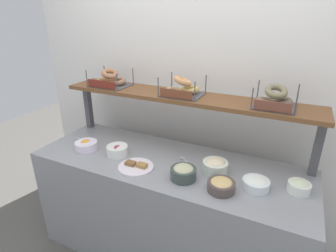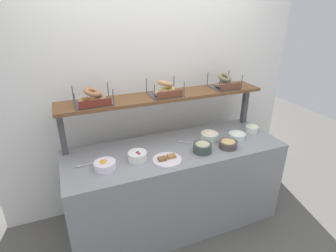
# 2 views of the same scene
# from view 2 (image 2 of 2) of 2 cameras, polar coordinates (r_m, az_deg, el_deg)

# --- Properties ---
(ground_plane) EXTENTS (8.00, 8.00, 0.00)m
(ground_plane) POSITION_cam_2_polar(r_m,az_deg,el_deg) (2.95, 1.47, -19.35)
(ground_plane) COLOR #595651
(back_wall) EXTENTS (3.20, 0.06, 2.40)m
(back_wall) POSITION_cam_2_polar(r_m,az_deg,el_deg) (2.78, -2.83, 6.77)
(back_wall) COLOR white
(back_wall) RESTS_ON ground_plane
(deli_counter) EXTENTS (2.00, 0.70, 0.85)m
(deli_counter) POSITION_cam_2_polar(r_m,az_deg,el_deg) (2.67, 1.57, -12.72)
(deli_counter) COLOR gray
(deli_counter) RESTS_ON ground_plane
(shelf_riser_left) EXTENTS (0.05, 0.05, 0.40)m
(shelf_riser_left) POSITION_cam_2_polar(r_m,az_deg,el_deg) (2.43, -21.74, -1.42)
(shelf_riser_left) COLOR #4C4C51
(shelf_riser_left) RESTS_ON deli_counter
(shelf_riser_right) EXTENTS (0.05, 0.05, 0.40)m
(shelf_riser_right) POSITION_cam_2_polar(r_m,az_deg,el_deg) (3.03, 16.12, 4.34)
(shelf_riser_right) COLOR #4C4C51
(shelf_riser_right) RESTS_ON deli_counter
(upper_shelf) EXTENTS (1.96, 0.32, 0.03)m
(upper_shelf) POSITION_cam_2_polar(r_m,az_deg,el_deg) (2.51, -0.70, 6.43)
(upper_shelf) COLOR brown
(upper_shelf) RESTS_ON shelf_riser_left
(bowl_fruit_salad) EXTENTS (0.17, 0.17, 0.08)m
(bowl_fruit_salad) POSITION_cam_2_polar(r_m,az_deg,el_deg) (2.19, -13.38, -8.13)
(bowl_fruit_salad) COLOR white
(bowl_fruit_salad) RESTS_ON deli_counter
(bowl_beet_salad) EXTENTS (0.16, 0.16, 0.08)m
(bowl_beet_salad) POSITION_cam_2_polar(r_m,az_deg,el_deg) (2.25, -6.53, -6.41)
(bowl_beet_salad) COLOR white
(bowl_beet_salad) RESTS_ON deli_counter
(bowl_potato_salad) EXTENTS (0.17, 0.17, 0.11)m
(bowl_potato_salad) POSITION_cam_2_polar(r_m,az_deg,el_deg) (2.57, 8.85, -2.13)
(bowl_potato_salad) COLOR silver
(bowl_potato_salad) RESTS_ON deli_counter
(bowl_cream_cheese) EXTENTS (0.16, 0.16, 0.07)m
(bowl_cream_cheese) POSITION_cam_2_polar(r_m,az_deg,el_deg) (2.68, 14.55, -1.94)
(bowl_cream_cheese) COLOR white
(bowl_cream_cheese) RESTS_ON deli_counter
(bowl_tuna_salad) EXTENTS (0.17, 0.17, 0.10)m
(bowl_tuna_salad) POSITION_cam_2_polar(r_m,az_deg,el_deg) (2.38, 7.37, -4.44)
(bowl_tuna_salad) COLOR #3D4944
(bowl_tuna_salad) RESTS_ON deli_counter
(bowl_scallion_spread) EXTENTS (0.13, 0.13, 0.08)m
(bowl_scallion_spread) POSITION_cam_2_polar(r_m,az_deg,el_deg) (2.87, 17.54, -0.46)
(bowl_scallion_spread) COLOR white
(bowl_scallion_spread) RESTS_ON deli_counter
(bowl_hummus) EXTENTS (0.17, 0.17, 0.08)m
(bowl_hummus) POSITION_cam_2_polar(r_m,az_deg,el_deg) (2.49, 12.71, -3.70)
(bowl_hummus) COLOR #524442
(bowl_hummus) RESTS_ON deli_counter
(serving_plate_white) EXTENTS (0.24, 0.24, 0.04)m
(serving_plate_white) POSITION_cam_2_polar(r_m,az_deg,el_deg) (2.25, -0.19, -7.16)
(serving_plate_white) COLOR white
(serving_plate_white) RESTS_ON deli_counter
(serving_spoon_near_plate) EXTENTS (0.15, 0.12, 0.01)m
(serving_spoon_near_plate) POSITION_cam_2_polar(r_m,az_deg,el_deg) (2.53, 3.53, -3.48)
(serving_spoon_near_plate) COLOR #B7B7BC
(serving_spoon_near_plate) RESTS_ON deli_counter
(serving_spoon_by_edge) EXTENTS (0.18, 0.03, 0.01)m
(serving_spoon_by_edge) POSITION_cam_2_polar(r_m,az_deg,el_deg) (2.28, -17.67, -8.03)
(serving_spoon_by_edge) COLOR #B7B7BC
(serving_spoon_by_edge) RESTS_ON deli_counter
(bagel_basket_everything) EXTENTS (0.31, 0.24, 0.14)m
(bagel_basket_everything) POSITION_cam_2_polar(r_m,az_deg,el_deg) (2.33, -15.79, 5.67)
(bagel_basket_everything) COLOR #4C4C51
(bagel_basket_everything) RESTS_ON upper_shelf
(bagel_basket_sesame) EXTENTS (0.29, 0.25, 0.15)m
(bagel_basket_sesame) POSITION_cam_2_polar(r_m,az_deg,el_deg) (2.48, -0.69, 7.73)
(bagel_basket_sesame) COLOR #4C4C51
(bagel_basket_sesame) RESTS_ON upper_shelf
(bagel_basket_poppy) EXTENTS (0.28, 0.25, 0.15)m
(bagel_basket_poppy) POSITION_cam_2_polar(r_m,az_deg,el_deg) (2.77, 11.92, 9.01)
(bagel_basket_poppy) COLOR #4C4C51
(bagel_basket_poppy) RESTS_ON upper_shelf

